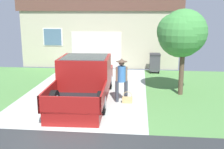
# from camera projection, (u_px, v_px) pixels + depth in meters

# --- Properties ---
(pickup_truck) EXTENTS (2.24, 5.30, 1.71)m
(pickup_truck) POSITION_uv_depth(u_px,v_px,m) (85.00, 80.00, 11.10)
(pickup_truck) COLOR maroon
(pickup_truck) RESTS_ON ground
(person_with_hat) EXTENTS (0.49, 0.44, 1.73)m
(person_with_hat) POSITION_uv_depth(u_px,v_px,m) (122.00, 77.00, 10.55)
(person_with_hat) COLOR #333842
(person_with_hat) RESTS_ON ground
(handbag) EXTENTS (0.39, 0.17, 0.46)m
(handbag) POSITION_uv_depth(u_px,v_px,m) (127.00, 99.00, 10.58)
(handbag) COLOR tan
(handbag) RESTS_ON ground
(house_with_garage) EXTENTS (10.21, 5.30, 4.19)m
(house_with_garage) POSITION_uv_depth(u_px,v_px,m) (104.00, 31.00, 19.06)
(house_with_garage) COLOR #B9B396
(house_with_garage) RESTS_ON ground
(front_yard_tree) EXTENTS (2.10, 2.01, 3.60)m
(front_yard_tree) POSITION_uv_depth(u_px,v_px,m) (181.00, 33.00, 11.39)
(front_yard_tree) COLOR brown
(front_yard_tree) RESTS_ON ground
(wheeled_trash_bin) EXTENTS (0.60, 0.72, 1.12)m
(wheeled_trash_bin) POSITION_uv_depth(u_px,v_px,m) (155.00, 62.00, 15.77)
(wheeled_trash_bin) COLOR #424247
(wheeled_trash_bin) RESTS_ON ground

